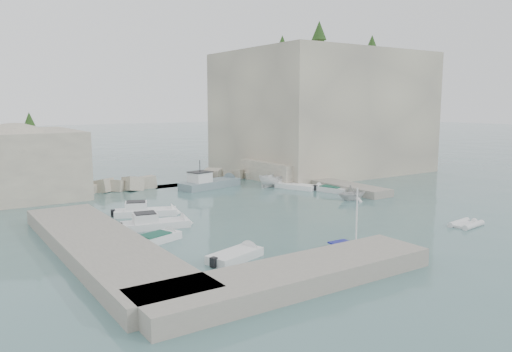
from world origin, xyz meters
TOP-DOWN VIEW (x-y plane):
  - ground at (0.00, 0.00)m, footprint 400.00×400.00m
  - cliff_east at (23.00, 23.00)m, footprint 26.00×22.00m
  - cliff_terrace at (13.00, 18.00)m, footprint 8.00×10.00m
  - quay_west at (-17.00, -1.00)m, footprint 5.00×24.00m
  - quay_south at (-10.00, -12.50)m, footprint 18.00×4.00m
  - ledge_east at (13.50, 10.00)m, footprint 3.00×16.00m
  - breakwater at (-1.00, 22.00)m, footprint 28.00×3.00m
  - motorboat_b at (-11.22, 3.76)m, footprint 6.13×3.13m
  - motorboat_a at (-10.20, 8.44)m, footprint 6.17×3.81m
  - motorboat_e at (-10.24, -6.83)m, footprint 4.50×2.89m
  - motorboat_c at (-12.91, -0.21)m, footprint 4.53×2.83m
  - rowboat at (-3.20, -10.48)m, footprint 4.59×3.39m
  - inflatable_dinghy at (9.93, -9.83)m, footprint 3.33×1.91m
  - tender_east_a at (10.09, 3.29)m, footprint 3.73×3.37m
  - tender_east_b at (11.62, 8.13)m, footprint 2.82×4.90m
  - tender_east_c at (9.61, 11.90)m, footprint 3.54×5.67m
  - tender_east_d at (8.51, 14.69)m, footprint 5.07×2.54m
  - work_boat at (1.59, 18.08)m, footprint 8.81×4.33m
  - rowboat_mast at (-3.20, -10.48)m, footprint 0.10×0.10m
  - vegetation at (17.83, 24.40)m, footprint 53.48×13.88m

SIDE VIEW (x-z plane):
  - ground at x=0.00m, z-range 0.00..0.00m
  - motorboat_b at x=-11.22m, z-range -0.70..0.70m
  - motorboat_a at x=-10.20m, z-range -0.70..0.70m
  - motorboat_e at x=-10.24m, z-range -0.35..0.35m
  - motorboat_c at x=-12.91m, z-range -0.35..0.35m
  - rowboat at x=-3.20m, z-range -0.46..0.46m
  - inflatable_dinghy at x=9.93m, z-range -0.22..0.22m
  - tender_east_a at x=10.09m, z-range -0.86..0.86m
  - tender_east_b at x=11.62m, z-range -0.35..0.35m
  - tender_east_c at x=9.61m, z-range -0.35..0.35m
  - tender_east_d at x=8.51m, z-range -0.94..0.94m
  - work_boat at x=1.59m, z-range -1.10..1.10m
  - ledge_east at x=13.50m, z-range 0.00..0.80m
  - quay_west at x=-17.00m, z-range 0.00..1.10m
  - quay_south at x=-10.00m, z-range 0.00..1.10m
  - breakwater at x=-1.00m, z-range 0.00..1.40m
  - cliff_terrace at x=13.00m, z-range 0.00..2.50m
  - rowboat_mast at x=-3.20m, z-range 0.46..4.66m
  - cliff_east at x=23.00m, z-range 0.00..17.00m
  - vegetation at x=17.83m, z-range 11.23..24.63m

